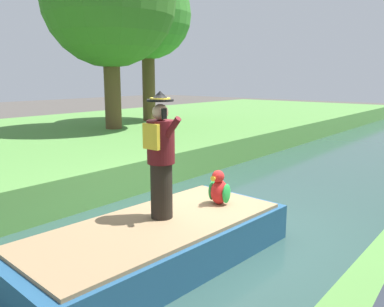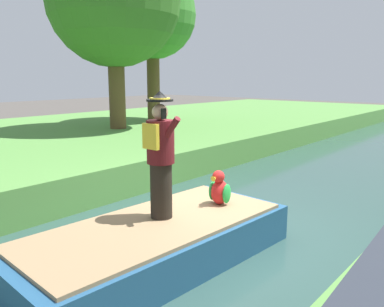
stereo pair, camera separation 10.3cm
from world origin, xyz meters
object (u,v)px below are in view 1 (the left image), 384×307
Objects in this scene: person_pirate at (161,156)px; parrot_plush at (219,189)px; tree_tall at (147,16)px; tree_broad at (109,0)px; boat at (156,243)px.

person_pirate reaches higher than parrot_plush.
parrot_plush is 0.09× the size of tree_tall.
person_pirate is 10.09m from tree_broad.
boat is 1.40m from parrot_plush.
parrot_plush is (0.29, 1.05, -0.68)m from person_pirate.
boat is 2.33× the size of person_pirate.
tree_tall is (-0.92, 2.76, -0.13)m from tree_broad.
person_pirate is 1.28m from parrot_plush.
boat is 10.79m from tree_broad.
person_pirate is at bearing -105.32° from parrot_plush.
tree_broad is (-7.71, 5.66, 4.99)m from boat.
tree_broad is at bearing 150.97° from parrot_plush.
person_pirate is (-0.09, 0.22, 1.23)m from boat.
tree_broad reaches higher than person_pirate.
tree_tall reaches higher than parrot_plush.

